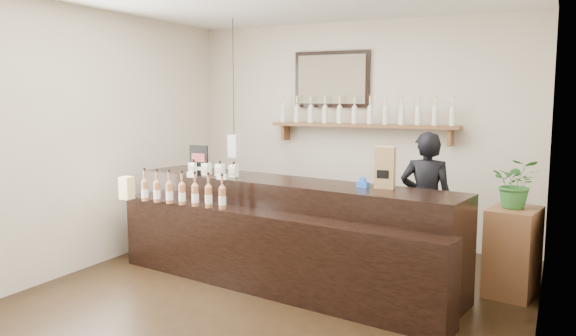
# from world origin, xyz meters

# --- Properties ---
(ground) EXTENTS (5.00, 5.00, 0.00)m
(ground) POSITION_xyz_m (0.00, 0.00, 0.00)
(ground) COLOR black
(ground) RESTS_ON ground
(room_shell) EXTENTS (5.00, 5.00, 5.00)m
(room_shell) POSITION_xyz_m (0.00, 0.00, 1.70)
(room_shell) COLOR beige
(room_shell) RESTS_ON ground
(back_wall_decor) EXTENTS (2.66, 0.96, 1.69)m
(back_wall_decor) POSITION_xyz_m (-0.15, 2.37, 1.76)
(back_wall_decor) COLOR brown
(back_wall_decor) RESTS_ON ground
(counter) EXTENTS (3.69, 1.54, 1.18)m
(counter) POSITION_xyz_m (-0.12, 0.57, 0.48)
(counter) COLOR black
(counter) RESTS_ON ground
(promo_sign) EXTENTS (0.23, 0.03, 0.32)m
(promo_sign) POSITION_xyz_m (-1.18, 0.67, 1.17)
(promo_sign) COLOR black
(promo_sign) RESTS_ON counter
(paper_bag) EXTENTS (0.19, 0.15, 0.39)m
(paper_bag) POSITION_xyz_m (0.90, 0.66, 1.21)
(paper_bag) COLOR #9A764A
(paper_bag) RESTS_ON counter
(tape_dispenser) EXTENTS (0.13, 0.08, 0.10)m
(tape_dispenser) POSITION_xyz_m (0.70, 0.62, 1.05)
(tape_dispenser) COLOR blue
(tape_dispenser) RESTS_ON counter
(side_cabinet) EXTENTS (0.51, 0.63, 0.83)m
(side_cabinet) POSITION_xyz_m (2.00, 1.19, 0.41)
(side_cabinet) COLOR brown
(side_cabinet) RESTS_ON ground
(potted_plant) EXTENTS (0.43, 0.37, 0.47)m
(potted_plant) POSITION_xyz_m (2.00, 1.19, 1.06)
(potted_plant) COLOR #30702C
(potted_plant) RESTS_ON side_cabinet
(shopkeeper) EXTENTS (0.66, 0.48, 1.70)m
(shopkeeper) POSITION_xyz_m (1.10, 1.55, 0.85)
(shopkeeper) COLOR black
(shopkeeper) RESTS_ON ground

